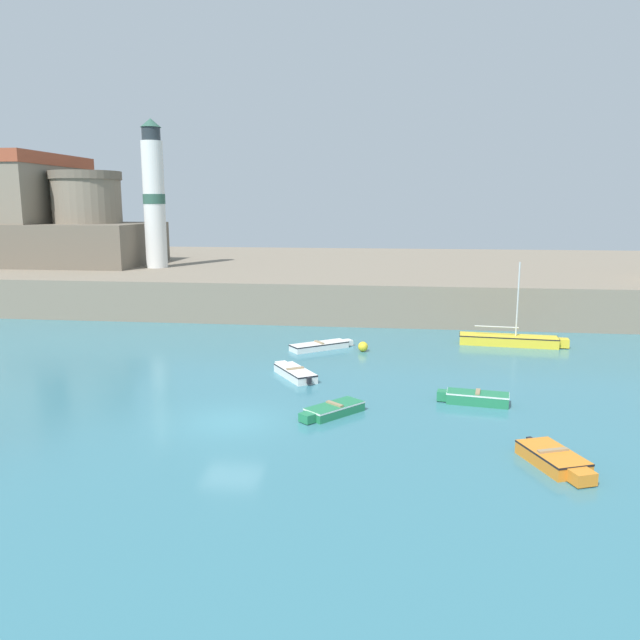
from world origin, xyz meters
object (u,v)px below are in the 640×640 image
object	(u,v)px
sailboat_yellow_1	(510,340)
church	(9,203)
dinghy_green_0	(475,397)
dinghy_white_6	(294,372)
dinghy_green_2	(333,409)
mooring_buoy	(363,347)
lighthouse	(154,197)
fortress	(89,233)
dinghy_white_3	(321,345)
dinghy_orange_5	(555,459)

from	to	relation	value
sailboat_yellow_1	church	world-z (taller)	church
dinghy_green_0	sailboat_yellow_1	bearing A→B (deg)	73.88
sailboat_yellow_1	dinghy_white_6	bearing A→B (deg)	-143.71
sailboat_yellow_1	dinghy_green_2	distance (m)	18.23
mooring_buoy	lighthouse	world-z (taller)	lighthouse
dinghy_green_2	church	size ratio (longest dim) A/B	0.18
church	lighthouse	xyz separation A→B (m)	(17.08, -3.60, 0.58)
dinghy_green_2	fortress	xyz separation A→B (m)	(-28.20, 33.41, 6.00)
sailboat_yellow_1	dinghy_white_6	xyz separation A→B (m)	(-12.77, -9.38, -0.11)
dinghy_white_3	sailboat_yellow_1	bearing A→B (deg)	12.44
lighthouse	dinghy_green_0	bearing A→B (deg)	-46.93
dinghy_green_2	dinghy_orange_5	xyz separation A→B (m)	(8.35, -4.44, 0.03)
dinghy_green_0	mooring_buoy	size ratio (longest dim) A/B	5.33
sailboat_yellow_1	mooring_buoy	bearing A→B (deg)	-162.45
dinghy_white_6	fortress	xyz separation A→B (m)	(-25.51, 27.60, 5.99)
dinghy_orange_5	mooring_buoy	world-z (taller)	mooring_buoy
fortress	dinghy_green_0	bearing A→B (deg)	-41.85
dinghy_green_0	dinghy_white_6	world-z (taller)	dinghy_green_0
dinghy_white_3	dinghy_orange_5	size ratio (longest dim) A/B	1.15
dinghy_white_6	fortress	size ratio (longest dim) A/B	0.30
dinghy_orange_5	church	xyz separation A→B (m)	(-45.64, 38.92, 8.96)
dinghy_orange_5	church	size ratio (longest dim) A/B	0.20
sailboat_yellow_1	church	size ratio (longest dim) A/B	0.41
dinghy_green_0	lighthouse	xyz separation A→B (m)	(-26.59, 28.44, 9.53)
lighthouse	church	bearing A→B (deg)	168.09
lighthouse	mooring_buoy	bearing A→B (deg)	-41.94
dinghy_orange_5	fortress	size ratio (longest dim) A/B	0.28
mooring_buoy	church	bearing A→B (deg)	149.53
dinghy_green_2	dinghy_white_3	world-z (taller)	dinghy_green_2
mooring_buoy	church	xyz separation A→B (m)	(-37.87, 22.28, 8.93)
dinghy_green_0	lighthouse	bearing A→B (deg)	133.07
sailboat_yellow_1	lighthouse	world-z (taller)	lighthouse
sailboat_yellow_1	lighthouse	xyz separation A→B (m)	(-30.28, 15.68, 9.46)
church	dinghy_green_2	bearing A→B (deg)	-42.76
dinghy_green_0	dinghy_orange_5	world-z (taller)	dinghy_green_0
dinghy_green_2	sailboat_yellow_1	bearing A→B (deg)	56.44
dinghy_white_3	dinghy_white_6	bearing A→B (deg)	-94.83
sailboat_yellow_1	mooring_buoy	distance (m)	9.95
sailboat_yellow_1	lighthouse	size ratio (longest dim) A/B	0.51
church	dinghy_white_3	bearing A→B (deg)	-32.01
dinghy_green_0	dinghy_white_3	size ratio (longest dim) A/B	0.84
dinghy_green_2	dinghy_white_6	bearing A→B (deg)	114.88
dinghy_white_3	dinghy_white_6	xyz separation A→B (m)	(-0.56, -6.69, 0.03)
fortress	lighthouse	world-z (taller)	lighthouse
dinghy_green_0	dinghy_green_2	distance (m)	6.84
dinghy_white_3	mooring_buoy	distance (m)	2.74
dinghy_white_3	lighthouse	bearing A→B (deg)	134.53
dinghy_green_2	mooring_buoy	bearing A→B (deg)	87.24
sailboat_yellow_1	dinghy_orange_5	size ratio (longest dim) A/B	2.03
lighthouse	sailboat_yellow_1	bearing A→B (deg)	-27.38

